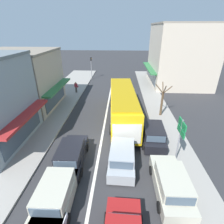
% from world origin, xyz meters
% --- Properties ---
extents(ground_plane, '(140.00, 140.00, 0.00)m').
position_xyz_m(ground_plane, '(0.00, 0.00, 0.00)').
color(ground_plane, '#2D2D30').
extents(lane_centre_line, '(0.20, 28.00, 0.01)m').
position_xyz_m(lane_centre_line, '(0.00, 4.00, 0.00)').
color(lane_centre_line, silver).
rests_on(lane_centre_line, ground).
extents(sidewalk_left, '(5.20, 44.00, 0.14)m').
position_xyz_m(sidewalk_left, '(-6.80, 6.00, 0.07)').
color(sidewalk_left, gray).
rests_on(sidewalk_left, ground).
extents(kerb_right, '(2.80, 44.00, 0.12)m').
position_xyz_m(kerb_right, '(6.20, 6.00, 0.06)').
color(kerb_right, gray).
rests_on(kerb_right, ground).
extents(shopfront_mid_block, '(8.74, 7.85, 6.81)m').
position_xyz_m(shopfront_mid_block, '(-10.18, 7.51, 3.40)').
color(shopfront_mid_block, '#B2A38E').
rests_on(shopfront_mid_block, ground).
extents(building_right_far, '(10.00, 11.10, 9.82)m').
position_xyz_m(building_right_far, '(11.48, 19.23, 4.91)').
color(building_right_far, beige).
rests_on(building_right_far, ground).
extents(city_bus, '(3.16, 10.98, 3.23)m').
position_xyz_m(city_bus, '(1.87, 4.75, 1.88)').
color(city_bus, yellow).
rests_on(city_bus, ground).
extents(wagon_queue_gap_filler, '(2.05, 4.56, 1.58)m').
position_xyz_m(wagon_queue_gap_filler, '(-1.85, -2.35, 0.75)').
color(wagon_queue_gap_filler, black).
rests_on(wagon_queue_gap_filler, ground).
extents(wagon_adjacent_lane_trail, '(1.98, 4.52, 1.58)m').
position_xyz_m(wagon_adjacent_lane_trail, '(-1.83, -5.52, 0.75)').
color(wagon_adjacent_lane_trail, '#B7B29E').
rests_on(wagon_adjacent_lane_trail, ground).
extents(wagon_queue_far_back, '(2.07, 4.56, 1.58)m').
position_xyz_m(wagon_queue_far_back, '(1.81, -2.22, 0.75)').
color(wagon_queue_far_back, '#9EA3A8').
rests_on(wagon_queue_far_back, ground).
extents(parked_wagon_kerb_front, '(1.98, 4.52, 1.58)m').
position_xyz_m(parked_wagon_kerb_front, '(4.70, -4.59, 0.75)').
color(parked_wagon_kerb_front, '#B7B29E').
rests_on(parked_wagon_kerb_front, ground).
extents(parked_wagon_kerb_second, '(2.04, 4.55, 1.58)m').
position_xyz_m(parked_wagon_kerb_second, '(4.49, 0.80, 0.75)').
color(parked_wagon_kerb_second, black).
rests_on(parked_wagon_kerb_second, ground).
extents(traffic_light_downstreet, '(0.33, 0.24, 4.20)m').
position_xyz_m(traffic_light_downstreet, '(-4.05, 21.05, 2.85)').
color(traffic_light_downstreet, gray).
rests_on(traffic_light_downstreet, ground).
extents(directional_road_sign, '(0.10, 1.40, 3.60)m').
position_xyz_m(directional_road_sign, '(5.74, -1.93, 2.70)').
color(directional_road_sign, gray).
rests_on(directional_road_sign, ground).
extents(street_tree_right, '(1.83, 1.70, 3.80)m').
position_xyz_m(street_tree_right, '(6.16, 5.80, 1.81)').
color(street_tree_right, brown).
rests_on(street_tree_right, ground).
extents(pedestrian_with_handbag_near, '(0.65, 0.39, 1.63)m').
position_xyz_m(pedestrian_with_handbag_near, '(-5.13, 12.84, 1.07)').
color(pedestrian_with_handbag_near, '#4C4742').
rests_on(pedestrian_with_handbag_near, sidewalk_left).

